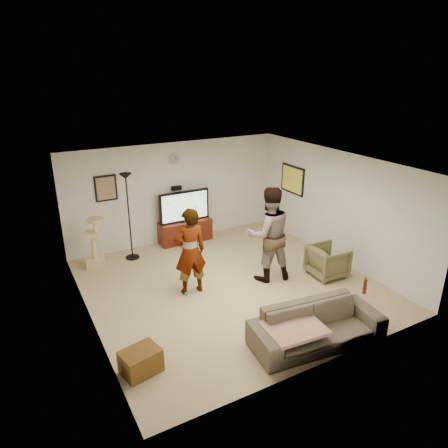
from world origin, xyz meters
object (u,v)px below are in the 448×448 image
floor_lamp (129,217)px  cat_tree (93,243)px  person_left (190,252)px  person_right (269,234)px  sofa (317,326)px  side_table (141,361)px  beer_bottle (365,287)px  armchair (328,261)px  tv_stand (185,231)px  tv (184,206)px

floor_lamp → cat_tree: 0.96m
cat_tree → person_left: person_left is taller
floor_lamp → person_right: bearing=-46.6°
cat_tree → person_right: person_right is taller
sofa → side_table: bearing=172.4°
cat_tree → sofa: 5.13m
floor_lamp → beer_bottle: 5.23m
person_left → armchair: person_left is taller
person_right → side_table: 3.65m
tv_stand → tv: size_ratio=1.02×
person_left → beer_bottle: (2.09, -2.44, -0.12)m
person_right → beer_bottle: person_right is taller
person_right → side_table: size_ratio=3.65×
beer_bottle → armchair: 1.86m
cat_tree → beer_bottle: cat_tree is taller
sofa → armchair: size_ratio=2.94×
beer_bottle → tv_stand: bearing=103.6°
beer_bottle → cat_tree: bearing=128.1°
floor_lamp → side_table: (-1.03, -3.80, -0.83)m
sofa → cat_tree: bearing=126.4°
tv_stand → side_table: 4.81m
armchair → tv: bearing=34.3°
person_left → person_right: person_right is taller
floor_lamp → armchair: (3.39, -2.84, -0.68)m
cat_tree → beer_bottle: bearing=-51.9°
tv_stand → cat_tree: size_ratio=1.16×
cat_tree → armchair: cat_tree is taller
side_table → sofa: bearing=-14.6°
floor_lamp → person_right: floor_lamp is taller
cat_tree → person_left: (1.41, -2.02, 0.30)m
tv_stand → tv: (0.00, 0.00, 0.66)m
person_left → armchair: (2.82, -0.78, -0.54)m
person_right → cat_tree: bearing=-24.5°
sofa → beer_bottle: beer_bottle is taller
person_right → sofa: bearing=88.4°
floor_lamp → person_left: (0.56, -2.07, -0.14)m
tv → person_right: size_ratio=0.65×
floor_lamp → sofa: floor_lamp is taller
floor_lamp → side_table: floor_lamp is taller
cat_tree → person_right: size_ratio=0.58×
tv → tv_stand: bearing=0.0°
tv_stand → beer_bottle: size_ratio=5.34×
floor_lamp → person_left: size_ratio=1.15×
tv_stand → tv: bearing=0.0°
tv_stand → sofa: sofa is taller
beer_bottle → armchair: bearing=66.1°
tv_stand → person_right: 2.81m
person_left → beer_bottle: 3.21m
tv → floor_lamp: (-1.48, -0.30, 0.07)m
person_left → armchair: 2.98m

